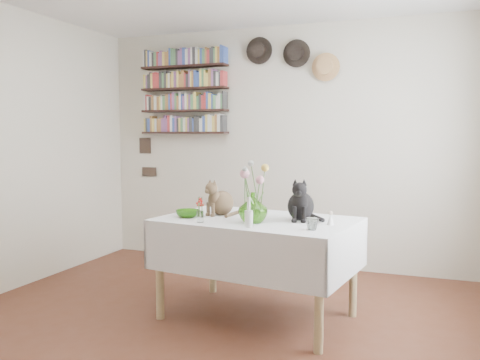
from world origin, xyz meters
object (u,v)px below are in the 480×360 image
at_px(dining_table, 257,243).
at_px(flower_vase, 253,208).
at_px(black_cat, 301,198).
at_px(bookshelf_unit, 184,92).
at_px(tabby_cat, 222,196).

height_order(dining_table, flower_vase, flower_vase).
relative_size(dining_table, black_cat, 4.84).
xyz_separation_m(black_cat, flower_vase, (-0.28, -0.25, -0.05)).
distance_m(flower_vase, bookshelf_unit, 2.40).
height_order(tabby_cat, flower_vase, tabby_cat).
distance_m(black_cat, bookshelf_unit, 2.40).
relative_size(dining_table, bookshelf_unit, 1.53).
xyz_separation_m(dining_table, tabby_cat, (-0.32, 0.09, 0.33)).
bearing_deg(flower_vase, dining_table, 98.76).
bearing_deg(tabby_cat, dining_table, 13.67).
distance_m(dining_table, tabby_cat, 0.47).
bearing_deg(tabby_cat, flower_vase, -8.27).
bearing_deg(dining_table, bookshelf_unit, 131.94).
xyz_separation_m(dining_table, flower_vase, (0.03, -0.18, 0.29)).
height_order(black_cat, bookshelf_unit, bookshelf_unit).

